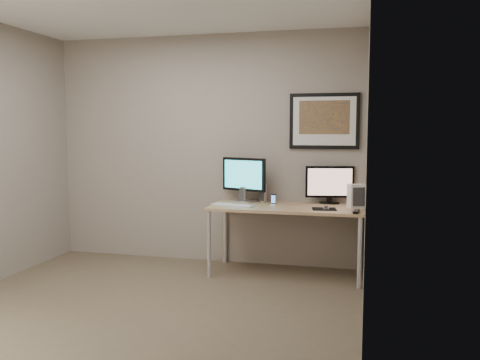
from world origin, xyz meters
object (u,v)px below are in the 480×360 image
(desk, at_px, (287,212))
(speaker_left, at_px, (243,195))
(framed_art, at_px, (324,121))
(monitor_tv, at_px, (330,184))
(monitor_large, at_px, (244,178))
(fan_unit, at_px, (356,196))
(speaker_right, at_px, (263,193))
(phone_dock, at_px, (273,200))
(keyboard, at_px, (233,205))

(desk, relative_size, speaker_left, 9.23)
(framed_art, distance_m, monitor_tv, 0.68)
(monitor_large, distance_m, fan_unit, 1.23)
(speaker_right, xyz_separation_m, phone_dock, (0.15, -0.22, -0.04))
(phone_dock, height_order, keyboard, phone_dock)
(speaker_left, bearing_deg, speaker_right, 38.03)
(phone_dock, relative_size, keyboard, 0.26)
(monitor_large, distance_m, monitor_tv, 0.94)
(desk, bearing_deg, phone_dock, 172.33)
(speaker_left, distance_m, phone_dock, 0.39)
(speaker_left, xyz_separation_m, speaker_right, (0.21, 0.09, 0.01))
(monitor_large, relative_size, keyboard, 1.10)
(framed_art, xyz_separation_m, keyboard, (-0.90, -0.46, -0.88))
(keyboard, bearing_deg, speaker_left, 94.75)
(framed_art, height_order, speaker_right, framed_art)
(desk, height_order, monitor_tv, monitor_tv)
(speaker_right, relative_size, fan_unit, 0.82)
(phone_dock, height_order, fan_unit, fan_unit)
(monitor_tv, height_order, speaker_left, monitor_tv)
(monitor_tv, xyz_separation_m, keyboard, (-0.98, -0.41, -0.21))
(framed_art, height_order, speaker_left, framed_art)
(desk, height_order, monitor_large, monitor_large)
(monitor_large, relative_size, phone_dock, 4.32)
(phone_dock, relative_size, fan_unit, 0.49)
(framed_art, bearing_deg, monitor_tv, -36.15)
(monitor_large, height_order, fan_unit, monitor_large)
(speaker_right, bearing_deg, monitor_tv, 20.25)
(desk, relative_size, speaker_right, 7.97)
(keyboard, bearing_deg, desk, 27.25)
(fan_unit, bearing_deg, speaker_right, 145.27)
(framed_art, xyz_separation_m, speaker_right, (-0.65, -0.09, -0.79))
(monitor_tv, height_order, speaker_right, monitor_tv)
(monitor_tv, relative_size, speaker_left, 2.98)
(desk, xyz_separation_m, monitor_large, (-0.51, 0.18, 0.34))
(framed_art, bearing_deg, fan_unit, -37.51)
(monitor_tv, bearing_deg, speaker_left, 176.03)
(framed_art, xyz_separation_m, speaker_left, (-0.86, -0.18, -0.80))
(framed_art, distance_m, phone_dock, 1.02)
(speaker_right, bearing_deg, phone_dock, -37.73)
(phone_dock, bearing_deg, desk, -2.12)
(monitor_large, bearing_deg, keyboard, -79.42)
(speaker_left, relative_size, fan_unit, 0.71)
(speaker_left, bearing_deg, desk, -0.90)
(speaker_left, relative_size, speaker_right, 0.86)
(desk, xyz_separation_m, fan_unit, (0.71, 0.06, 0.19))
(monitor_large, bearing_deg, phone_dock, -4.93)
(phone_dock, bearing_deg, framed_art, 37.83)
(phone_dock, bearing_deg, monitor_large, 161.34)
(framed_art, relative_size, speaker_right, 3.74)
(desk, height_order, phone_dock, phone_dock)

